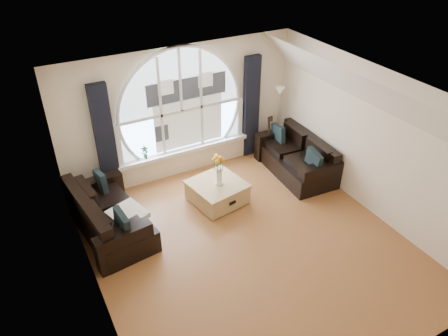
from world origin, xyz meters
TOP-DOWN VIEW (x-y plane):
  - ground at (0.00, 0.00)m, footprint 5.00×5.50m
  - ceiling at (0.00, 0.00)m, footprint 5.00×5.50m
  - wall_back at (0.00, 2.75)m, footprint 5.00×0.01m
  - wall_front at (0.00, -2.75)m, footprint 5.00×0.01m
  - wall_left at (-2.50, 0.00)m, footprint 0.01×5.50m
  - wall_right at (2.50, 0.00)m, footprint 0.01×5.50m
  - attic_slope at (2.20, 0.00)m, footprint 0.92×5.50m
  - arched_window at (0.00, 2.72)m, footprint 2.60×0.06m
  - window_sill at (0.00, 2.65)m, footprint 2.90×0.22m
  - window_frame at (0.00, 2.69)m, footprint 2.76×0.08m
  - neighbor_house at (0.15, 2.71)m, footprint 1.70×0.02m
  - curtain_left at (-1.60, 2.63)m, footprint 0.35×0.12m
  - curtain_right at (1.60, 2.63)m, footprint 0.35×0.12m
  - sofa_left at (-1.96, 1.42)m, footprint 1.18×1.99m
  - sofa_right at (2.03, 1.47)m, footprint 1.02×1.88m
  - coffee_chest at (0.09, 1.35)m, footprint 1.10×1.10m
  - throw_blanket at (-1.72, 1.15)m, footprint 0.70×0.70m
  - vase_flowers at (0.12, 1.32)m, footprint 0.24×0.24m
  - floor_lamp at (2.14, 2.38)m, footprint 0.24×0.24m
  - guitar at (1.85, 2.32)m, footprint 0.41×0.32m
  - potted_plant at (-0.86, 2.65)m, footprint 0.15×0.10m

SIDE VIEW (x-z plane):
  - ground at x=0.00m, z-range -0.01..0.01m
  - coffee_chest at x=0.09m, z-range 0.00..0.46m
  - sofa_left at x=-1.96m, z-range -0.02..0.82m
  - sofa_right at x=2.03m, z-range -0.01..0.81m
  - throw_blanket at x=-1.72m, z-range 0.45..0.55m
  - window_sill at x=0.00m, z-range 0.47..0.55m
  - guitar at x=1.85m, z-range 0.00..1.06m
  - potted_plant at x=-0.86m, z-range 0.55..0.83m
  - floor_lamp at x=2.14m, z-range 0.00..1.60m
  - vase_flowers at x=0.12m, z-range 0.46..1.16m
  - curtain_left at x=-1.60m, z-range 0.00..2.30m
  - curtain_right at x=1.60m, z-range 0.00..2.30m
  - wall_back at x=0.00m, z-range 0.00..2.70m
  - wall_front at x=0.00m, z-range 0.00..2.70m
  - wall_left at x=-2.50m, z-range 0.00..2.70m
  - wall_right at x=2.50m, z-range 0.00..2.70m
  - neighbor_house at x=0.15m, z-range 0.75..2.25m
  - arched_window at x=0.00m, z-range 0.55..2.70m
  - window_frame at x=0.00m, z-range 0.55..2.70m
  - attic_slope at x=2.20m, z-range 1.99..2.71m
  - ceiling at x=0.00m, z-range 2.70..2.71m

